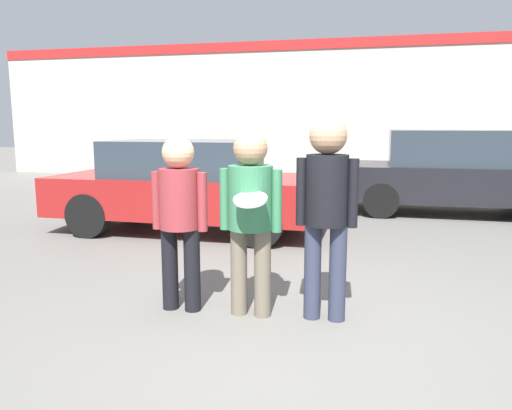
# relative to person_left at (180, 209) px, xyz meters

# --- Properties ---
(ground_plane) EXTENTS (56.00, 56.00, 0.00)m
(ground_plane) POSITION_rel_person_left_xyz_m (0.96, -0.14, -0.96)
(ground_plane) COLOR #66635E
(storefront_building) EXTENTS (24.00, 0.22, 4.24)m
(storefront_building) POSITION_rel_person_left_xyz_m (0.96, 11.44, 1.20)
(storefront_building) COLOR #B2A89E
(storefront_building) RESTS_ON ground
(person_left) EXTENTS (0.53, 0.36, 1.61)m
(person_left) POSITION_rel_person_left_xyz_m (0.00, 0.00, 0.00)
(person_left) COLOR black
(person_left) RESTS_ON ground
(person_middle_with_frisbee) EXTENTS (0.56, 0.62, 1.66)m
(person_middle_with_frisbee) POSITION_rel_person_left_xyz_m (0.66, 0.02, 0.04)
(person_middle_with_frisbee) COLOR #665B4C
(person_middle_with_frisbee) RESTS_ON ground
(person_right) EXTENTS (0.53, 0.36, 1.78)m
(person_right) POSITION_rel_person_left_xyz_m (1.32, 0.08, 0.12)
(person_right) COLOR #2D3347
(person_right) RESTS_ON ground
(parked_car_near) EXTENTS (4.34, 1.84, 1.46)m
(parked_car_near) POSITION_rel_person_left_xyz_m (-1.21, 3.29, -0.22)
(parked_car_near) COLOR maroon
(parked_car_near) RESTS_ON ground
(parked_car_far) EXTENTS (4.39, 1.88, 1.60)m
(parked_car_far) POSITION_rel_person_left_xyz_m (3.16, 6.02, -0.17)
(parked_car_far) COLOR black
(parked_car_far) RESTS_ON ground
(shrub) EXTENTS (1.14, 1.14, 1.14)m
(shrub) POSITION_rel_person_left_xyz_m (-2.59, 10.68, -0.39)
(shrub) COLOR #2D6B33
(shrub) RESTS_ON ground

